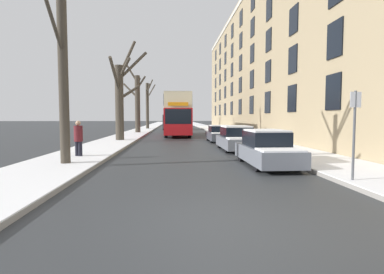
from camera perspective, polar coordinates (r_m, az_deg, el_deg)
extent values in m
plane|color=#303335|center=(5.75, 6.18, -16.07)|extent=(320.00, 320.00, 0.00)
cube|color=gray|center=(58.54, -8.09, 1.87)|extent=(3.18, 130.00, 0.13)
cube|color=white|center=(58.54, -8.09, 1.95)|extent=(3.15, 130.00, 0.03)
cube|color=gray|center=(58.71, 2.66, 1.91)|extent=(3.18, 130.00, 0.13)
cube|color=white|center=(58.71, 2.66, 1.98)|extent=(3.15, 130.00, 0.03)
cube|color=tan|center=(37.94, 16.09, 12.84)|extent=(9.00, 53.07, 16.08)
cube|color=black|center=(16.63, 25.31, 7.76)|extent=(0.08, 1.40, 1.80)
cube|color=black|center=(21.32, 18.51, 6.96)|extent=(0.08, 1.40, 1.80)
cube|color=black|center=(26.19, 14.21, 6.41)|extent=(0.08, 1.40, 1.80)
cube|color=black|center=(31.17, 11.27, 6.01)|extent=(0.08, 1.40, 1.80)
cube|color=black|center=(36.21, 9.15, 5.71)|extent=(0.08, 1.40, 1.80)
cube|color=black|center=(41.28, 7.56, 5.48)|extent=(0.08, 1.40, 1.80)
cube|color=black|center=(46.38, 6.31, 5.29)|extent=(0.08, 1.40, 1.80)
cube|color=black|center=(51.50, 5.31, 5.14)|extent=(0.08, 1.40, 1.80)
cube|color=black|center=(56.63, 4.49, 5.02)|extent=(0.08, 1.40, 1.80)
cube|color=black|center=(17.02, 25.56, 16.43)|extent=(0.08, 1.40, 1.80)
cube|color=black|center=(21.62, 18.65, 13.78)|extent=(0.08, 1.40, 1.80)
cube|color=black|center=(26.44, 14.30, 11.98)|extent=(0.08, 1.40, 1.80)
cube|color=black|center=(31.38, 11.33, 10.71)|extent=(0.08, 1.40, 1.80)
cube|color=black|center=(36.39, 9.20, 9.76)|extent=(0.08, 1.40, 1.80)
cube|color=black|center=(41.44, 7.59, 9.03)|extent=(0.08, 1.40, 1.80)
cube|color=black|center=(46.52, 6.33, 8.46)|extent=(0.08, 1.40, 1.80)
cube|color=black|center=(51.63, 5.33, 8.00)|extent=(0.08, 1.40, 1.80)
cube|color=black|center=(56.75, 4.51, 7.62)|extent=(0.08, 1.40, 1.80)
cube|color=black|center=(22.23, 18.80, 20.32)|extent=(0.08, 1.40, 1.80)
cube|color=black|center=(26.94, 14.39, 17.41)|extent=(0.08, 1.40, 1.80)
cube|color=black|center=(31.80, 11.40, 15.31)|extent=(0.08, 1.40, 1.80)
cube|color=black|center=(36.75, 9.24, 13.75)|extent=(0.08, 1.40, 1.80)
cube|color=black|center=(41.76, 7.62, 12.55)|extent=(0.08, 1.40, 1.80)
cube|color=black|center=(46.81, 6.36, 11.60)|extent=(0.08, 1.40, 1.80)
cube|color=black|center=(51.88, 5.35, 10.83)|extent=(0.08, 1.40, 1.80)
cube|color=black|center=(56.98, 4.52, 10.20)|extent=(0.08, 1.40, 1.80)
cube|color=black|center=(27.66, 14.48, 22.59)|extent=(0.08, 1.40, 1.80)
cube|color=black|center=(32.42, 11.46, 19.77)|extent=(0.08, 1.40, 1.80)
cube|color=black|center=(37.28, 9.28, 17.65)|extent=(0.08, 1.40, 1.80)
cube|color=black|center=(42.23, 7.65, 16.00)|extent=(0.08, 1.40, 1.80)
cube|color=black|center=(47.23, 6.38, 14.69)|extent=(0.08, 1.40, 1.80)
cube|color=black|center=(52.26, 5.36, 13.63)|extent=(0.08, 1.40, 1.80)
cube|color=black|center=(57.33, 4.53, 12.75)|extent=(0.08, 1.40, 1.80)
cube|color=black|center=(33.22, 11.52, 24.04)|extent=(0.08, 1.40, 1.80)
cube|color=black|center=(37.99, 9.33, 21.41)|extent=(0.08, 1.40, 1.80)
cube|color=black|center=(42.85, 7.68, 19.36)|extent=(0.08, 1.40, 1.80)
cube|color=black|center=(47.78, 6.40, 17.72)|extent=(0.08, 1.40, 1.80)
cube|color=black|center=(52.77, 5.38, 16.39)|extent=(0.08, 1.40, 1.80)
cube|color=black|center=(57.79, 4.55, 15.27)|extent=(0.08, 1.40, 1.80)
cube|color=beige|center=(38.66, 9.35, 24.31)|extent=(0.12, 52.01, 0.44)
cylinder|color=#423A30|center=(12.86, -23.36, 12.33)|extent=(0.37, 0.37, 7.87)
cylinder|color=#423A30|center=(12.19, -24.97, 19.28)|extent=(0.25, 2.13, 1.81)
cylinder|color=#423A30|center=(24.62, -13.66, 6.16)|extent=(0.66, 0.66, 6.06)
cylinder|color=#423A30|center=(25.26, -11.22, 13.18)|extent=(2.31, 1.24, 2.46)
cylinder|color=#423A30|center=(24.39, -12.80, 12.63)|extent=(1.25, 1.14, 1.62)
cylinder|color=#423A30|center=(23.60, -14.49, 11.39)|extent=(0.41, 2.66, 2.32)
cylinder|color=#423A30|center=(25.13, -11.88, 8.29)|extent=(1.64, 1.40, 1.29)
cylinder|color=#423A30|center=(25.37, -12.28, 14.31)|extent=(1.46, 1.19, 3.08)
cylinder|color=#423A30|center=(36.82, -10.33, 6.07)|extent=(0.62, 0.62, 6.96)
cylinder|color=#423A30|center=(37.57, -11.63, 8.64)|extent=(2.01, 1.33, 1.90)
cylinder|color=#423A30|center=(37.00, -9.64, 10.22)|extent=(1.14, 0.27, 1.58)
cylinder|color=#423A30|center=(37.36, -11.51, 11.97)|extent=(1.65, 0.41, 2.42)
cylinder|color=#423A30|center=(37.58, -10.13, 10.12)|extent=(0.43, 1.33, 1.38)
cylinder|color=#423A30|center=(49.28, -8.50, 5.80)|extent=(0.49, 0.49, 7.49)
cylinder|color=#423A30|center=(49.11, -8.30, 9.13)|extent=(0.67, 0.91, 1.57)
cylinder|color=#423A30|center=(48.75, -8.04, 9.58)|extent=(1.17, 1.64, 1.93)
cylinder|color=#423A30|center=(48.20, -8.58, 7.75)|extent=(0.27, 2.46, 1.95)
cylinder|color=#423A30|center=(48.63, -7.80, 8.57)|extent=(1.56, 1.69, 2.14)
cube|color=red|center=(31.83, -2.81, 3.06)|extent=(2.60, 10.38, 2.45)
cube|color=beige|center=(31.86, -2.82, 6.51)|extent=(2.54, 10.17, 1.38)
cube|color=beige|center=(31.91, -2.83, 7.85)|extent=(2.54, 10.17, 0.12)
cube|color=black|center=(31.83, -2.81, 3.90)|extent=(2.63, 9.13, 1.28)
cube|color=black|center=(31.87, -2.82, 6.63)|extent=(2.63, 9.13, 1.05)
cube|color=black|center=(26.66, -2.66, 3.93)|extent=(2.34, 0.06, 1.34)
cube|color=orange|center=(26.68, -2.66, 6.30)|extent=(1.82, 0.05, 0.32)
cylinder|color=black|center=(28.75, -4.96, 0.93)|extent=(0.30, 1.08, 1.08)
cylinder|color=black|center=(28.79, -0.47, 0.95)|extent=(0.30, 1.08, 1.08)
cylinder|color=black|center=(34.76, -4.73, 1.42)|extent=(0.30, 1.08, 1.08)
cylinder|color=black|center=(34.79, -1.02, 1.43)|extent=(0.30, 1.08, 1.08)
cube|color=slate|center=(12.43, 14.03, -3.17)|extent=(1.69, 4.25, 0.61)
cube|color=black|center=(12.54, 13.84, -0.33)|extent=(1.45, 2.13, 0.60)
cube|color=white|center=(12.52, 13.87, 1.21)|extent=(1.42, 2.02, 0.07)
cube|color=white|center=(10.98, 16.45, -2.38)|extent=(1.52, 1.11, 0.06)
cylinder|color=black|center=(11.03, 12.39, -4.77)|extent=(0.20, 0.66, 0.66)
cylinder|color=black|center=(11.52, 19.44, -4.54)|extent=(0.20, 0.66, 0.66)
cylinder|color=black|center=(13.48, 9.40, -3.20)|extent=(0.20, 0.66, 0.66)
cylinder|color=black|center=(13.88, 15.31, -3.08)|extent=(0.20, 0.66, 0.66)
cube|color=slate|center=(17.96, 8.48, -1.00)|extent=(1.83, 4.39, 0.61)
cube|color=black|center=(18.09, 8.38, 0.94)|extent=(1.58, 2.19, 0.59)
cube|color=white|center=(18.08, 8.39, 2.01)|extent=(1.54, 2.08, 0.09)
cube|color=white|center=(16.42, 9.63, -0.26)|extent=(1.65, 1.14, 0.07)
cylinder|color=black|center=(16.53, 6.69, -1.89)|extent=(0.20, 0.66, 0.66)
cylinder|color=black|center=(16.89, 12.08, -1.83)|extent=(0.20, 0.66, 0.66)
cylinder|color=black|center=(19.12, 5.28, -1.12)|extent=(0.20, 0.66, 0.66)
cylinder|color=black|center=(19.43, 9.98, -1.08)|extent=(0.20, 0.66, 0.66)
cube|color=#474C56|center=(24.21, 5.32, 0.20)|extent=(1.84, 4.18, 0.57)
cube|color=black|center=(24.35, 5.27, 1.51)|extent=(1.58, 2.09, 0.52)
cube|color=white|center=(24.34, 5.27, 2.20)|extent=(1.55, 1.99, 0.06)
cube|color=white|center=(22.73, 5.91, 0.76)|extent=(1.66, 1.09, 0.05)
cylinder|color=black|center=(22.87, 3.80, -0.32)|extent=(0.20, 0.66, 0.66)
cylinder|color=black|center=(23.13, 7.78, -0.30)|extent=(0.20, 0.66, 0.66)
cylinder|color=black|center=(25.35, 3.07, 0.08)|extent=(0.20, 0.66, 0.66)
cylinder|color=black|center=(25.59, 6.67, 0.10)|extent=(0.20, 0.66, 0.66)
cube|color=#333842|center=(47.90, -4.39, 2.96)|extent=(1.90, 4.99, 2.15)
cube|color=black|center=(45.42, -4.43, 3.55)|extent=(1.67, 0.06, 0.95)
cylinder|color=black|center=(46.35, -5.44, 1.74)|extent=(0.22, 0.68, 0.68)
cylinder|color=black|center=(46.33, -3.38, 1.75)|extent=(0.22, 0.68, 0.68)
cylinder|color=black|center=(49.54, -5.32, 1.87)|extent=(0.22, 0.68, 0.68)
cylinder|color=black|center=(49.52, -3.40, 1.88)|extent=(0.22, 0.68, 0.68)
cylinder|color=black|center=(14.95, -21.02, -2.38)|extent=(0.19, 0.19, 0.84)
cylinder|color=black|center=(14.83, -20.51, -2.41)|extent=(0.19, 0.19, 0.84)
cylinder|color=#59191E|center=(14.83, -20.84, 0.62)|extent=(0.39, 0.39, 0.73)
sphere|color=tan|center=(14.81, -20.88, 2.48)|extent=(0.23, 0.23, 0.23)
cylinder|color=#4C4F54|center=(9.66, 28.46, -0.26)|extent=(0.07, 0.07, 2.70)
cube|color=silver|center=(9.64, 28.73, 6.27)|extent=(0.32, 0.02, 0.44)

